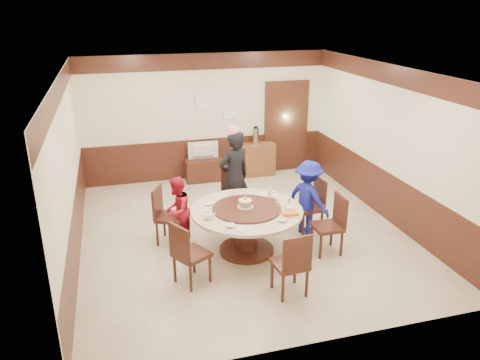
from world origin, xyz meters
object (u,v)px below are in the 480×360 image
object	(u,v)px
shrimp_platter	(290,214)
thermos	(256,136)
banquet_table	(247,222)
person_standing	(234,178)
person_blue	(308,198)
television	(204,151)
person_red	(177,211)
side_cabinet	(257,159)
birthday_cake	(245,203)
tv_stand	(204,170)

from	to	relation	value
shrimp_platter	thermos	size ratio (longest dim) A/B	0.79
banquet_table	thermos	world-z (taller)	thermos
person_standing	person_blue	xyz separation A→B (m)	(1.11, -0.78, -0.20)
shrimp_platter	television	world-z (taller)	television
thermos	television	bearing A→B (deg)	-178.60
person_red	thermos	bearing A→B (deg)	169.84
shrimp_platter	television	size ratio (longest dim) A/B	0.44
banquet_table	side_cabinet	bearing A→B (deg)	69.94
person_standing	person_blue	size ratio (longest dim) A/B	1.31
thermos	birthday_cake	bearing A→B (deg)	-109.92
person_red	person_blue	world-z (taller)	person_blue
person_blue	thermos	size ratio (longest dim) A/B	3.49
banquet_table	shrimp_platter	xyz separation A→B (m)	(0.57, -0.41, 0.24)
birthday_cake	television	size ratio (longest dim) A/B	0.37
side_cabinet	thermos	bearing A→B (deg)	180.00
person_standing	side_cabinet	size ratio (longest dim) A/B	2.17
person_blue	shrimp_platter	size ratio (longest dim) A/B	4.42
person_blue	tv_stand	xyz separation A→B (m)	(-1.22, 3.06, -0.41)
television	birthday_cake	bearing A→B (deg)	91.78
banquet_table	person_blue	distance (m)	1.27
banquet_table	person_red	world-z (taller)	person_red
banquet_table	person_red	size ratio (longest dim) A/B	1.53
birthday_cake	shrimp_platter	world-z (taller)	birthday_cake
person_blue	person_standing	bearing A→B (deg)	27.88
person_standing	person_red	bearing A→B (deg)	5.80
banquet_table	person_blue	size ratio (longest dim) A/B	1.34
person_standing	thermos	distance (m)	2.56
banquet_table	thermos	distance (m)	3.68
birthday_cake	tv_stand	world-z (taller)	birthday_cake
person_blue	tv_stand	distance (m)	3.31
person_standing	person_red	xyz separation A→B (m)	(-1.12, -0.52, -0.29)
person_blue	side_cabinet	bearing A→B (deg)	-27.94
birthday_cake	thermos	distance (m)	3.63
banquet_table	television	distance (m)	3.42
side_cabinet	person_blue	bearing A→B (deg)	-90.95
person_standing	person_blue	world-z (taller)	person_standing
side_cabinet	shrimp_platter	bearing A→B (deg)	-100.17
banquet_table	birthday_cake	bearing A→B (deg)	115.13
banquet_table	shrimp_platter	world-z (taller)	shrimp_platter
shrimp_platter	tv_stand	size ratio (longest dim) A/B	0.35
shrimp_platter	television	xyz separation A→B (m)	(-0.57, 3.83, -0.08)
birthday_cake	tv_stand	bearing A→B (deg)	89.86
person_standing	shrimp_platter	distance (m)	1.62
person_standing	birthday_cake	world-z (taller)	person_standing
television	thermos	distance (m)	1.25
television	tv_stand	bearing A→B (deg)	-0.00
banquet_table	side_cabinet	xyz separation A→B (m)	(1.26, 3.45, -0.16)
person_blue	person_red	bearing A→B (deg)	56.38
birthday_cake	side_cabinet	bearing A→B (deg)	69.51
shrimp_platter	person_red	bearing A→B (deg)	147.03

